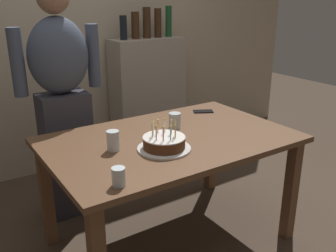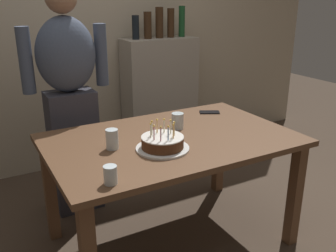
{
  "view_description": "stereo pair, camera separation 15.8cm",
  "coord_description": "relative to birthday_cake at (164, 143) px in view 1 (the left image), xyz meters",
  "views": [
    {
      "loc": [
        -1.19,
        -1.78,
        1.57
      ],
      "look_at": [
        -0.05,
        -0.06,
        0.84
      ],
      "focal_mm": 39.97,
      "sensor_mm": 36.0,
      "label": 1
    },
    {
      "loc": [
        -1.06,
        -1.86,
        1.57
      ],
      "look_at": [
        -0.05,
        -0.06,
        0.84
      ],
      "focal_mm": 39.97,
      "sensor_mm": 36.0,
      "label": 2
    }
  ],
  "objects": [
    {
      "name": "ground_plane",
      "position": [
        0.14,
        0.14,
        -0.78
      ],
      "size": [
        10.0,
        10.0,
        0.0
      ],
      "primitive_type": "plane",
      "color": "#47382B"
    },
    {
      "name": "back_wall",
      "position": [
        0.14,
        1.69,
        0.52
      ],
      "size": [
        5.2,
        0.1,
        2.6
      ],
      "primitive_type": "cube",
      "color": "tan",
      "rests_on": "ground_plane"
    },
    {
      "name": "dining_table",
      "position": [
        0.14,
        0.14,
        -0.13
      ],
      "size": [
        1.5,
        0.96,
        0.74
      ],
      "color": "brown",
      "rests_on": "ground_plane"
    },
    {
      "name": "birthday_cake",
      "position": [
        0.0,
        0.0,
        0.0
      ],
      "size": [
        0.3,
        0.3,
        0.16
      ],
      "color": "white",
      "rests_on": "dining_table"
    },
    {
      "name": "water_glass_near",
      "position": [
        -0.24,
        0.15,
        0.02
      ],
      "size": [
        0.07,
        0.07,
        0.12
      ],
      "primitive_type": "cylinder",
      "color": "silver",
      "rests_on": "dining_table"
    },
    {
      "name": "water_glass_far",
      "position": [
        -0.4,
        -0.24,
        0.01
      ],
      "size": [
        0.06,
        0.06,
        0.09
      ],
      "primitive_type": "cylinder",
      "color": "silver",
      "rests_on": "dining_table"
    },
    {
      "name": "water_glass_side",
      "position": [
        0.25,
        0.26,
        0.01
      ],
      "size": [
        0.08,
        0.08,
        0.1
      ],
      "primitive_type": "cylinder",
      "color": "silver",
      "rests_on": "dining_table"
    },
    {
      "name": "cell_phone",
      "position": [
        0.63,
        0.44,
        -0.03
      ],
      "size": [
        0.16,
        0.13,
        0.01
      ],
      "primitive_type": "cube",
      "rotation": [
        0.0,
        0.0,
        -0.49
      ],
      "color": "black",
      "rests_on": "dining_table"
    },
    {
      "name": "person_man_bearded",
      "position": [
        -0.28,
        0.86,
        0.1
      ],
      "size": [
        0.61,
        0.27,
        1.66
      ],
      "rotation": [
        0.0,
        0.0,
        3.14
      ],
      "color": "#33333D",
      "rests_on": "ground_plane"
    },
    {
      "name": "shelf_cabinet",
      "position": [
        0.76,
        1.47,
        -0.17
      ],
      "size": [
        0.72,
        0.3,
        1.47
      ],
      "color": "#9E9384",
      "rests_on": "ground_plane"
    }
  ]
}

